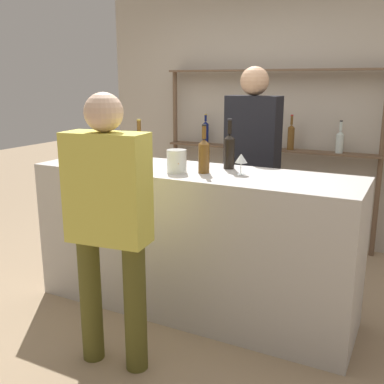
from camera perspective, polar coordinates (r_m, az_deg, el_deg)
ground_plane at (r=3.59m, az=0.00°, el=-14.36°), size 16.00×16.00×0.00m
bar_counter at (r=3.37m, az=0.00°, el=-6.25°), size 2.39×0.68×1.08m
back_wall at (r=4.97m, az=10.41°, el=10.25°), size 3.99×0.12×2.80m
back_shelf at (r=4.82m, az=9.68°, el=7.92°), size 2.29×0.18×1.82m
counter_bottle_0 at (r=3.27m, az=4.75°, el=5.35°), size 0.08×0.08×0.36m
counter_bottle_1 at (r=3.92m, az=-11.54°, el=6.38°), size 0.09×0.09×0.33m
counter_bottle_2 at (r=3.10m, az=1.52°, el=4.77°), size 0.08×0.08×0.34m
counter_bottle_3 at (r=3.60m, az=-6.69°, el=5.86°), size 0.08×0.08×0.33m
wine_glass at (r=3.06m, az=6.26°, el=4.21°), size 0.09×0.09×0.14m
ice_bucket at (r=3.69m, az=-12.84°, el=5.73°), size 0.23×0.23×0.23m
cork_jar at (r=3.12m, az=-1.96°, el=3.92°), size 0.14×0.14×0.16m
customer_center at (r=2.61m, az=-10.56°, el=-2.90°), size 0.50×0.26×1.64m
server_behind_counter at (r=3.92m, az=7.65°, el=4.66°), size 0.46×0.24×1.82m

